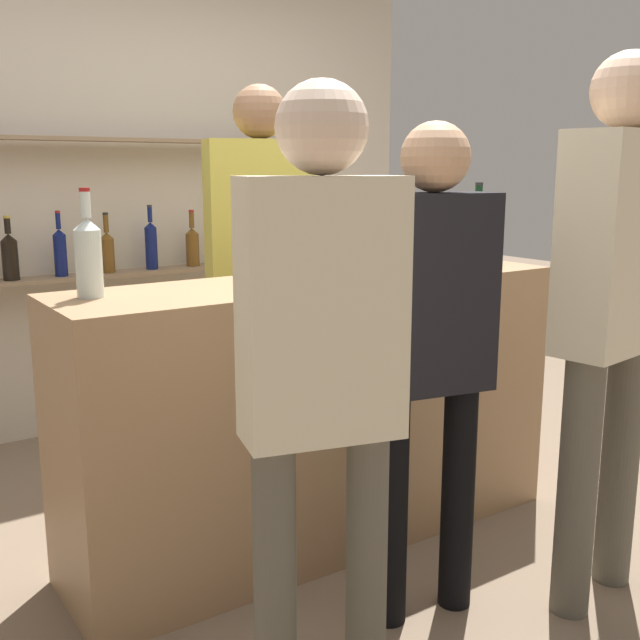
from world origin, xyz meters
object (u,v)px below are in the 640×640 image
counter_bottle_0 (88,255)px  counter_bottle_1 (373,242)px  server_behind_counter (262,254)px  customer_right (614,291)px  ice_bucket (316,246)px  counter_bottle_2 (477,234)px  customer_left (322,364)px  customer_center (430,335)px

counter_bottle_0 → counter_bottle_1: (1.11, -0.04, -0.02)m
counter_bottle_1 → server_behind_counter: (-0.14, 0.64, -0.10)m
server_behind_counter → customer_right: bearing=30.5°
ice_bucket → customer_right: (0.52, -0.93, -0.09)m
counter_bottle_2 → ice_bucket: size_ratio=1.49×
customer_left → server_behind_counter: (0.70, 1.53, 0.08)m
customer_right → counter_bottle_1: bearing=8.2°
counter_bottle_1 → customer_left: (-0.84, -0.88, -0.18)m
customer_center → counter_bottle_0: bearing=61.6°
customer_center → counter_bottle_2: bearing=-41.9°
counter_bottle_1 → ice_bucket: (-0.25, 0.02, -0.00)m
counter_bottle_1 → customer_center: 0.75m
customer_center → server_behind_counter: size_ratio=0.88×
customer_right → server_behind_counter: (-0.41, 1.55, -0.01)m
counter_bottle_1 → customer_right: 0.95m
ice_bucket → counter_bottle_2: bearing=-7.3°
counter_bottle_2 → customer_center: customer_center is taller
server_behind_counter → counter_bottle_2: bearing=57.4°
counter_bottle_2 → customer_left: bearing=-149.0°
counter_bottle_0 → counter_bottle_1: bearing=-1.8°
counter_bottle_1 → customer_right: bearing=-73.7°
counter_bottle_2 → customer_center: 1.01m
ice_bucket → customer_right: 1.07m
ice_bucket → server_behind_counter: bearing=79.5°
counter_bottle_1 → server_behind_counter: server_behind_counter is taller
ice_bucket → counter_bottle_1: bearing=-4.5°
customer_left → ice_bucket: bearing=-18.5°
counter_bottle_0 → ice_bucket: counter_bottle_0 is taller
counter_bottle_0 → customer_center: bearing=-40.0°
counter_bottle_1 → counter_bottle_2: counter_bottle_2 is taller
counter_bottle_0 → customer_left: customer_left is taller
customer_right → server_behind_counter: bearing=6.5°
counter_bottle_2 → customer_left: size_ratio=0.21×
customer_center → customer_right: bearing=-102.7°
customer_right → customer_left: bearing=80.6°
server_behind_counter → ice_bucket: bearing=5.4°
customer_left → customer_center: bearing=-53.4°
counter_bottle_1 → customer_left: size_ratio=0.19×
customer_right → customer_left: (-1.11, 0.02, -0.08)m
ice_bucket → customer_left: size_ratio=0.14×
customer_right → ice_bucket: bearing=21.2°
counter_bottle_0 → customer_center: 1.11m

